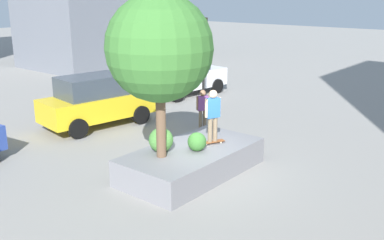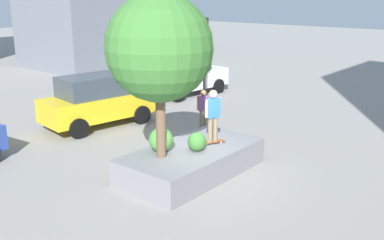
{
  "view_description": "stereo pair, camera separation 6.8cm",
  "coord_description": "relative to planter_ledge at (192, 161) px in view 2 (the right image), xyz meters",
  "views": [
    {
      "loc": [
        -9.97,
        -7.93,
        5.34
      ],
      "look_at": [
        -0.17,
        0.1,
        1.7
      ],
      "focal_mm": 41.61,
      "sensor_mm": 36.0,
      "label": 1
    },
    {
      "loc": [
        -9.93,
        -7.98,
        5.34
      ],
      "look_at": [
        -0.17,
        0.1,
        1.7
      ],
      "focal_mm": 41.61,
      "sensor_mm": 36.0,
      "label": 2
    }
  ],
  "objects": [
    {
      "name": "ground_plane",
      "position": [
        0.17,
        -0.1,
        -0.4
      ],
      "size": [
        120.0,
        120.0,
        0.0
      ],
      "primitive_type": "plane",
      "color": "gray"
    },
    {
      "name": "plaza_tree",
      "position": [
        -1.07,
        0.26,
        3.49
      ],
      "size": [
        2.95,
        2.95,
        4.58
      ],
      "color": "brown",
      "rests_on": "planter_ledge"
    },
    {
      "name": "traffic_light_corner",
      "position": [
        6.35,
        4.51,
        2.52
      ],
      "size": [
        0.36,
        0.37,
        4.26
      ],
      "color": "black",
      "rests_on": "ground"
    },
    {
      "name": "bystander_watching",
      "position": [
        3.92,
        2.65,
        0.52
      ],
      "size": [
        0.48,
        0.38,
        1.6
      ],
      "color": "#847056",
      "rests_on": "ground"
    },
    {
      "name": "taxi_cab",
      "position": [
        1.41,
        6.22,
        0.68
      ],
      "size": [
        4.8,
        2.67,
        2.13
      ],
      "color": "gold",
      "rests_on": "ground"
    },
    {
      "name": "hedge_clump",
      "position": [
        -0.78,
        0.54,
        0.76
      ],
      "size": [
        0.73,
        0.73,
        0.73
      ],
      "primitive_type": "sphere",
      "color": "#4C8C3D",
      "rests_on": "planter_ledge"
    },
    {
      "name": "police_car",
      "position": [
        8.19,
        7.23,
        0.69
      ],
      "size": [
        4.82,
        2.58,
        2.16
      ],
      "color": "white",
      "rests_on": "ground"
    },
    {
      "name": "boxwood_shrub",
      "position": [
        -0.04,
        -0.23,
        0.68
      ],
      "size": [
        0.56,
        0.56,
        0.56
      ],
      "primitive_type": "sphere",
      "color": "#3D7A33",
      "rests_on": "planter_ledge"
    },
    {
      "name": "planter_ledge",
      "position": [
        0.0,
        0.0,
        0.0
      ],
      "size": [
        4.52,
        2.35,
        0.8
      ],
      "primitive_type": "cube",
      "color": "gray",
      "rests_on": "ground"
    },
    {
      "name": "skateboard",
      "position": [
        0.76,
        -0.2,
        0.46
      ],
      "size": [
        0.81,
        0.54,
        0.07
      ],
      "color": "brown",
      "rests_on": "planter_ledge"
    },
    {
      "name": "skateboarder",
      "position": [
        0.76,
        -0.2,
        1.42
      ],
      "size": [
        0.53,
        0.33,
        1.64
      ],
      "color": "#847056",
      "rests_on": "skateboard"
    }
  ]
}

